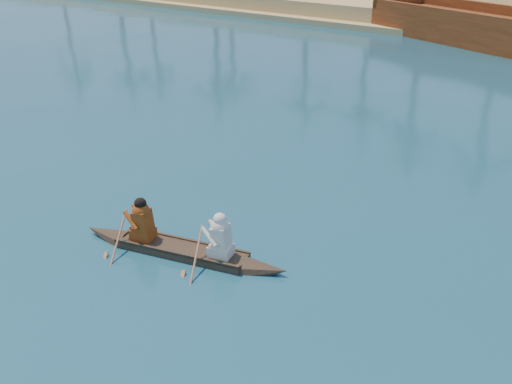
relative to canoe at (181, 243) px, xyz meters
The scene contains 3 objects.
ground 4.03m from the canoe, 105.93° to the left, with size 160.00×160.00×0.00m, color #0A2B46.
canoe is the anchor object (origin of this frame).
barge_mid 26.68m from the canoe, 94.47° to the left, with size 14.05×8.81×2.22m.
Camera 1 is at (8.49, -11.09, 6.32)m, focal length 40.00 mm.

